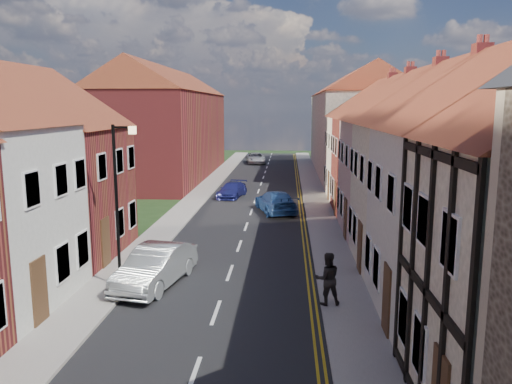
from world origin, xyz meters
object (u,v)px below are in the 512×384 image
object	(u,v)px
pedestrian_right	(327,278)
car_far_b	(276,202)
car_far	(232,190)
car_distant	(256,158)
lamppost	(119,196)
car_mid	(156,266)

from	to	relation	value
pedestrian_right	car_far_b	world-z (taller)	pedestrian_right
car_far	car_distant	world-z (taller)	car_distant
car_far	car_far_b	distance (m)	6.28
car_far	car_far_b	xyz separation A→B (m)	(3.42, -5.27, 0.15)
car_far	car_distant	size ratio (longest dim) A/B	0.82
car_far_b	lamppost	bearing A→B (deg)	53.23
car_distant	pedestrian_right	bearing A→B (deg)	-91.81
car_mid	car_distant	distance (m)	41.54
pedestrian_right	car_far_b	bearing A→B (deg)	-92.14
car_mid	car_far_b	bearing A→B (deg)	84.12
lamppost	car_mid	world-z (taller)	lamppost
car_distant	car_far_b	world-z (taller)	car_far_b
car_far	car_distant	xyz separation A→B (m)	(0.33, 22.67, 0.09)
car_mid	car_far	size ratio (longest dim) A/B	1.20
car_mid	car_far	distance (m)	18.88
car_distant	pedestrian_right	world-z (taller)	pedestrian_right
lamppost	car_distant	xyz separation A→B (m)	(2.31, 41.94, -2.89)
car_mid	car_far_b	distance (m)	14.24
car_mid	car_distant	size ratio (longest dim) A/B	0.99
car_mid	car_far_b	size ratio (longest dim) A/B	0.95
lamppost	car_distant	world-z (taller)	lamppost
car_mid	car_distant	xyz separation A→B (m)	(1.14, 41.53, -0.11)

